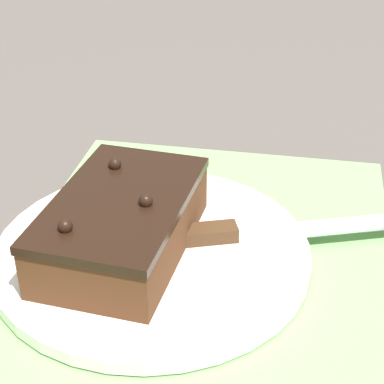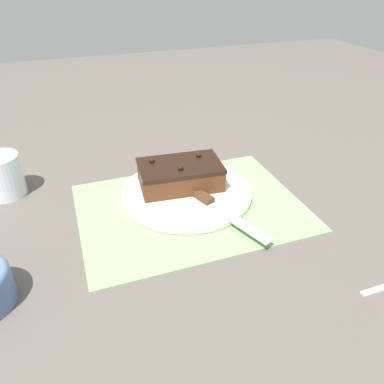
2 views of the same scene
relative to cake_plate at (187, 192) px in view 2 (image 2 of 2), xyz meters
name	(u,v)px [view 2 (image 2 of 2)]	position (x,y,z in m)	size (l,w,h in m)	color
ground_plane	(191,207)	(-0.01, -0.04, -0.01)	(3.00, 3.00, 0.00)	#544C47
placemat_woven	(191,207)	(-0.01, -0.04, -0.01)	(0.46, 0.34, 0.00)	#7AB266
cake_plate	(187,192)	(0.00, 0.00, 0.00)	(0.28, 0.28, 0.01)	white
chocolate_cake	(178,175)	(-0.01, 0.02, 0.03)	(0.19, 0.12, 0.06)	#512D19
serving_knife	(212,203)	(0.03, -0.07, 0.01)	(0.10, 0.22, 0.01)	#472D19
drinking_glass	(3,176)	(-0.37, 0.14, 0.04)	(0.08, 0.08, 0.09)	white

